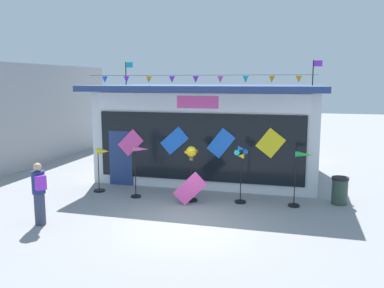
{
  "coord_description": "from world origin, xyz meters",
  "views": [
    {
      "loc": [
        2.82,
        -10.04,
        3.81
      ],
      "look_at": [
        -0.77,
        3.38,
        1.63
      ],
      "focal_mm": 37.92,
      "sensor_mm": 36.0,
      "label": 1
    }
  ],
  "objects_px": {
    "display_kite_on_ground": "(190,189)",
    "person_near_camera": "(39,192)",
    "wind_spinner_far_left": "(102,163)",
    "wind_spinner_center_left": "(191,160)",
    "wind_spinner_right": "(300,172)",
    "trash_bin": "(340,190)",
    "wind_spinner_center_right": "(241,166)",
    "wind_spinner_left": "(139,165)",
    "kite_shop_building": "(213,130)"
  },
  "relations": [
    {
      "from": "kite_shop_building",
      "to": "wind_spinner_center_left",
      "type": "height_order",
      "value": "kite_shop_building"
    },
    {
      "from": "wind_spinner_far_left",
      "to": "wind_spinner_left",
      "type": "bearing_deg",
      "value": -12.38
    },
    {
      "from": "wind_spinner_far_left",
      "to": "wind_spinner_right",
      "type": "bearing_deg",
      "value": -0.05
    },
    {
      "from": "person_near_camera",
      "to": "display_kite_on_ground",
      "type": "distance_m",
      "value": 4.35
    },
    {
      "from": "wind_spinner_center_left",
      "to": "wind_spinner_center_right",
      "type": "height_order",
      "value": "wind_spinner_center_right"
    },
    {
      "from": "kite_shop_building",
      "to": "trash_bin",
      "type": "relative_size",
      "value": 9.87
    },
    {
      "from": "wind_spinner_far_left",
      "to": "trash_bin",
      "type": "xyz_separation_m",
      "value": [
        7.8,
        0.62,
        -0.57
      ]
    },
    {
      "from": "wind_spinner_far_left",
      "to": "wind_spinner_center_right",
      "type": "height_order",
      "value": "wind_spinner_center_right"
    },
    {
      "from": "wind_spinner_left",
      "to": "person_near_camera",
      "type": "xyz_separation_m",
      "value": [
        -1.59,
        -3.06,
        -0.19
      ]
    },
    {
      "from": "trash_bin",
      "to": "wind_spinner_far_left",
      "type": "bearing_deg",
      "value": -175.43
    },
    {
      "from": "trash_bin",
      "to": "kite_shop_building",
      "type": "bearing_deg",
      "value": 147.64
    },
    {
      "from": "person_near_camera",
      "to": "wind_spinner_right",
      "type": "bearing_deg",
      "value": 153.84
    },
    {
      "from": "kite_shop_building",
      "to": "wind_spinner_right",
      "type": "relative_size",
      "value": 4.96
    },
    {
      "from": "wind_spinner_far_left",
      "to": "person_near_camera",
      "type": "height_order",
      "value": "person_near_camera"
    },
    {
      "from": "wind_spinner_center_left",
      "to": "person_near_camera",
      "type": "xyz_separation_m",
      "value": [
        -3.33,
        -3.13,
        -0.46
      ]
    },
    {
      "from": "wind_spinner_right",
      "to": "trash_bin",
      "type": "relative_size",
      "value": 1.99
    },
    {
      "from": "wind_spinner_center_left",
      "to": "trash_bin",
      "type": "distance_m",
      "value": 4.72
    },
    {
      "from": "trash_bin",
      "to": "wind_spinner_center_right",
      "type": "bearing_deg",
      "value": -166.83
    },
    {
      "from": "wind_spinner_far_left",
      "to": "wind_spinner_center_right",
      "type": "distance_m",
      "value": 4.8
    },
    {
      "from": "person_near_camera",
      "to": "wind_spinner_far_left",
      "type": "bearing_deg",
      "value": -144.27
    },
    {
      "from": "trash_bin",
      "to": "wind_spinner_right",
      "type": "bearing_deg",
      "value": -152.5
    },
    {
      "from": "wind_spinner_center_left",
      "to": "wind_spinner_center_right",
      "type": "relative_size",
      "value": 0.97
    },
    {
      "from": "wind_spinner_center_left",
      "to": "wind_spinner_right",
      "type": "xyz_separation_m",
      "value": [
        3.33,
        0.26,
        -0.28
      ]
    },
    {
      "from": "kite_shop_building",
      "to": "trash_bin",
      "type": "xyz_separation_m",
      "value": [
        4.67,
        -2.96,
        -1.41
      ]
    },
    {
      "from": "wind_spinner_left",
      "to": "display_kite_on_ground",
      "type": "xyz_separation_m",
      "value": [
        1.81,
        -0.37,
        -0.55
      ]
    },
    {
      "from": "display_kite_on_ground",
      "to": "wind_spinner_right",
      "type": "bearing_deg",
      "value": 12.04
    },
    {
      "from": "wind_spinner_far_left",
      "to": "wind_spinner_center_left",
      "type": "bearing_deg",
      "value": -4.6
    },
    {
      "from": "wind_spinner_center_left",
      "to": "person_near_camera",
      "type": "height_order",
      "value": "wind_spinner_center_left"
    },
    {
      "from": "wind_spinner_center_left",
      "to": "wind_spinner_far_left",
      "type": "bearing_deg",
      "value": 175.4
    },
    {
      "from": "kite_shop_building",
      "to": "person_near_camera",
      "type": "xyz_separation_m",
      "value": [
        -3.2,
        -6.97,
        -0.95
      ]
    },
    {
      "from": "wind_spinner_center_left",
      "to": "trash_bin",
      "type": "bearing_deg",
      "value": 11.03
    },
    {
      "from": "wind_spinner_right",
      "to": "wind_spinner_center_right",
      "type": "bearing_deg",
      "value": -177.66
    },
    {
      "from": "wind_spinner_center_right",
      "to": "display_kite_on_ground",
      "type": "height_order",
      "value": "wind_spinner_center_right"
    },
    {
      "from": "display_kite_on_ground",
      "to": "kite_shop_building",
      "type": "bearing_deg",
      "value": 92.68
    },
    {
      "from": "wind_spinner_left",
      "to": "trash_bin",
      "type": "bearing_deg",
      "value": 8.65
    },
    {
      "from": "trash_bin",
      "to": "wind_spinner_left",
      "type": "bearing_deg",
      "value": -171.35
    },
    {
      "from": "wind_spinner_far_left",
      "to": "wind_spinner_center_left",
      "type": "distance_m",
      "value": 3.29
    },
    {
      "from": "wind_spinner_center_right",
      "to": "wind_spinner_right",
      "type": "xyz_separation_m",
      "value": [
        1.79,
        0.07,
        -0.11
      ]
    },
    {
      "from": "wind_spinner_right",
      "to": "wind_spinner_left",
      "type": "bearing_deg",
      "value": -176.31
    },
    {
      "from": "kite_shop_building",
      "to": "person_near_camera",
      "type": "bearing_deg",
      "value": -114.64
    },
    {
      "from": "wind_spinner_left",
      "to": "display_kite_on_ground",
      "type": "relative_size",
      "value": 1.77
    },
    {
      "from": "wind_spinner_left",
      "to": "trash_bin",
      "type": "relative_size",
      "value": 1.99
    },
    {
      "from": "display_kite_on_ground",
      "to": "person_near_camera",
      "type": "bearing_deg",
      "value": -141.64
    },
    {
      "from": "wind_spinner_left",
      "to": "trash_bin",
      "type": "distance_m",
      "value": 6.39
    },
    {
      "from": "wind_spinner_center_right",
      "to": "trash_bin",
      "type": "relative_size",
      "value": 2.13
    },
    {
      "from": "wind_spinner_far_left",
      "to": "wind_spinner_right",
      "type": "xyz_separation_m",
      "value": [
        6.59,
        -0.01,
        0.07
      ]
    },
    {
      "from": "wind_spinner_center_left",
      "to": "wind_spinner_center_right",
      "type": "bearing_deg",
      "value": 6.78
    },
    {
      "from": "wind_spinner_left",
      "to": "wind_spinner_center_right",
      "type": "bearing_deg",
      "value": 4.42
    },
    {
      "from": "wind_spinner_center_right",
      "to": "wind_spinner_far_left",
      "type": "bearing_deg",
      "value": 179.06
    },
    {
      "from": "wind_spinner_left",
      "to": "wind_spinner_center_left",
      "type": "distance_m",
      "value": 1.76
    }
  ]
}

